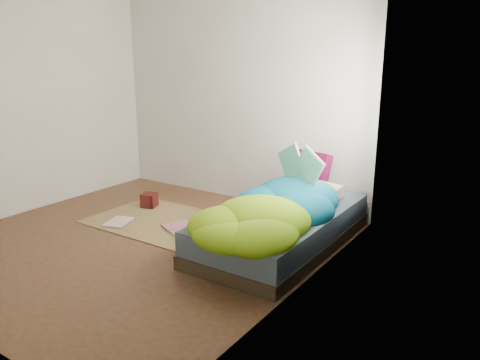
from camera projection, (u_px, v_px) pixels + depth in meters
name	position (u px, v px, depth m)	size (l,w,h in m)	color
ground	(138.00, 241.00, 4.61)	(3.50, 3.50, 0.00)	#3D2C17
room_walls	(129.00, 72.00, 4.19)	(3.54, 3.54, 2.62)	silver
bed	(282.00, 228.00, 4.49)	(1.00, 2.00, 0.34)	#31251B
duvet	(271.00, 200.00, 4.22)	(0.96, 1.84, 0.34)	#08577C
rug	(165.00, 222.00, 5.13)	(1.60, 1.10, 0.01)	brown
pillow_floral	(314.00, 191.00, 4.88)	(0.52, 0.32, 0.12)	beige
pillow_magenta	(312.00, 170.00, 5.20)	(0.40, 0.12, 0.40)	#54051B
open_book	(300.00, 155.00, 4.54)	(0.51, 0.11, 0.31)	#287C31
wooden_box	(149.00, 200.00, 5.59)	(0.16, 0.16, 0.16)	#360E0C
floor_book_a	(109.00, 221.00, 5.09)	(0.24, 0.32, 0.02)	silver
floor_book_b	(173.00, 223.00, 5.04)	(0.21, 0.29, 0.03)	#CB757D
floor_book_c	(170.00, 233.00, 4.76)	(0.21, 0.28, 0.02)	tan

